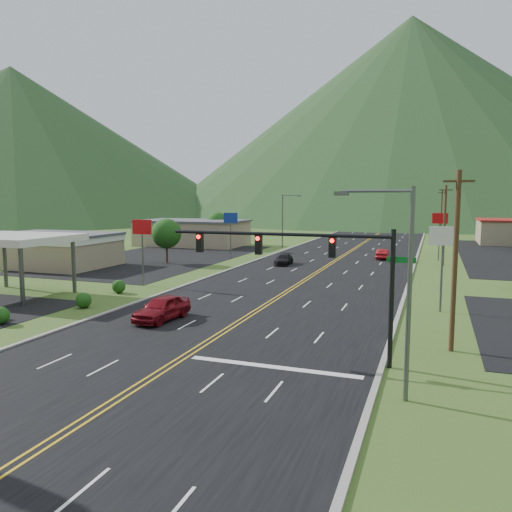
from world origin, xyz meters
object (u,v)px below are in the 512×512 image
(streetlight_west, at_px, (284,217))
(gas_canopy, at_px, (11,240))
(streetlight_east, at_px, (402,279))
(car_red_near, at_px, (162,309))
(car_dark_mid, at_px, (284,260))
(car_red_far, at_px, (383,254))
(traffic_signal, at_px, (313,260))

(streetlight_west, xyz_separation_m, gas_canopy, (-10.32, -48.00, -0.31))
(streetlight_east, xyz_separation_m, car_red_near, (-16.41, 8.57, -4.33))
(streetlight_east, relative_size, streetlight_west, 1.00)
(streetlight_east, xyz_separation_m, car_dark_mid, (-16.63, 38.88, -4.54))
(streetlight_west, distance_m, gas_canopy, 49.10)
(car_red_near, height_order, car_dark_mid, car_red_near)
(car_red_near, bearing_deg, car_red_far, 79.83)
(car_red_near, bearing_deg, gas_canopy, 173.51)
(streetlight_west, bearing_deg, car_dark_mid, -73.57)
(traffic_signal, bearing_deg, streetlight_east, -40.39)
(gas_canopy, xyz_separation_m, car_red_near, (16.77, -3.43, -4.02))
(traffic_signal, xyz_separation_m, car_dark_mid, (-11.93, 34.88, -4.68))
(gas_canopy, xyz_separation_m, car_red_far, (27.79, 37.01, -4.19))
(gas_canopy, bearing_deg, car_dark_mid, 58.38)
(car_red_far, bearing_deg, car_red_near, 75.23)
(streetlight_east, height_order, car_dark_mid, streetlight_east)
(car_red_near, distance_m, car_dark_mid, 30.31)
(car_red_near, bearing_deg, streetlight_west, 102.22)
(gas_canopy, height_order, car_red_far, gas_canopy)
(car_red_near, bearing_deg, streetlight_east, -22.48)
(car_dark_mid, bearing_deg, car_red_far, 38.18)
(traffic_signal, height_order, car_red_far, traffic_signal)
(traffic_signal, height_order, streetlight_east, streetlight_east)
(gas_canopy, relative_size, car_red_far, 2.41)
(traffic_signal, xyz_separation_m, streetlight_east, (4.70, -4.00, -0.15))
(streetlight_east, distance_m, car_dark_mid, 42.53)
(streetlight_east, xyz_separation_m, streetlight_west, (-22.86, 60.00, 0.00))
(gas_canopy, bearing_deg, streetlight_east, -19.88)
(car_red_near, bearing_deg, car_dark_mid, 95.49)
(traffic_signal, bearing_deg, car_dark_mid, 108.89)
(traffic_signal, bearing_deg, car_red_near, 158.68)
(streetlight_east, height_order, streetlight_west, same)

